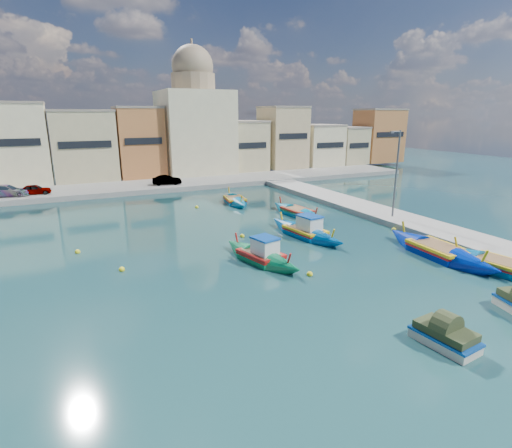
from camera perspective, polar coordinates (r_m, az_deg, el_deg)
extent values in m
plane|color=#112F35|center=(23.51, -2.52, -7.96)|extent=(160.00, 160.00, 0.00)
cube|color=gray|center=(34.25, 26.39, -1.58)|extent=(4.00, 70.00, 0.50)
cube|color=gray|center=(53.32, -16.20, 5.11)|extent=(80.00, 8.00, 0.60)
cube|color=beige|center=(59.38, -31.27, 9.62)|extent=(7.88, 6.24, 9.89)
cube|color=gray|center=(59.27, -31.98, 14.49)|extent=(8.04, 6.37, 0.30)
cube|color=black|center=(56.20, -31.61, 9.87)|extent=(6.30, 0.10, 0.90)
cube|color=tan|center=(59.81, -23.33, 10.18)|extent=(7.88, 7.44, 8.99)
cube|color=gray|center=(59.66, -23.82, 14.61)|extent=(8.04, 7.59, 0.30)
cube|color=black|center=(56.02, -23.18, 10.38)|extent=(6.30, 0.10, 0.90)
cube|color=#C2743D|center=(59.91, -16.27, 11.03)|extent=(6.17, 6.13, 9.43)
cube|color=gray|center=(59.78, -16.63, 15.67)|extent=(6.29, 6.26, 0.30)
cube|color=black|center=(56.81, -15.76, 11.33)|extent=(4.93, 0.10, 0.90)
cube|color=tan|center=(62.48, -9.38, 10.04)|extent=(7.31, 7.69, 6.05)
cube|color=gray|center=(62.27, -9.51, 12.95)|extent=(7.46, 7.85, 0.30)
cube|color=black|center=(58.73, -8.30, 10.04)|extent=(5.85, 0.10, 0.90)
cube|color=tan|center=(64.91, -2.47, 11.02)|extent=(7.54, 7.30, 7.41)
cube|color=gray|center=(64.73, -2.51, 14.43)|extent=(7.69, 7.45, 0.30)
cube|color=black|center=(61.51, -1.10, 11.13)|extent=(6.03, 0.10, 0.90)
cube|color=tan|center=(68.18, 3.83, 12.15)|extent=(6.36, 6.97, 9.63)
cube|color=gray|center=(68.07, 3.91, 16.33)|extent=(6.48, 7.11, 0.30)
cube|color=black|center=(65.09, 5.39, 12.39)|extent=(5.09, 0.10, 0.90)
cube|color=beige|center=(71.97, 8.98, 10.99)|extent=(6.63, 6.70, 6.65)
cube|color=gray|center=(71.79, 9.10, 13.75)|extent=(6.76, 6.83, 0.30)
cube|color=black|center=(69.17, 10.61, 11.02)|extent=(5.30, 0.10, 0.90)
cube|color=tan|center=(75.91, 12.69, 10.86)|extent=(5.08, 7.51, 6.20)
cube|color=gray|center=(75.74, 12.84, 13.31)|extent=(5.18, 7.66, 0.30)
cube|color=black|center=(72.94, 14.56, 10.81)|extent=(4.06, 0.10, 0.90)
cube|color=#C2743D|center=(79.67, 17.09, 11.89)|extent=(7.79, 6.00, 9.33)
cube|color=gray|center=(79.57, 17.37, 15.35)|extent=(7.95, 6.12, 0.30)
cube|color=black|center=(77.42, 18.66, 12.03)|extent=(6.23, 0.10, 0.90)
cube|color=beige|center=(62.69, -8.69, 12.81)|extent=(10.00, 10.00, 12.00)
cylinder|color=#9E8466|center=(62.79, -8.97, 19.38)|extent=(6.40, 6.40, 2.40)
sphere|color=#9E8466|center=(62.98, -9.06, 21.37)|extent=(6.00, 6.00, 6.00)
cylinder|color=#9E8466|center=(63.36, -9.18, 23.98)|extent=(0.30, 0.30, 1.60)
cylinder|color=#595B60|center=(36.98, 19.36, 6.30)|extent=(0.16, 0.16, 8.00)
cylinder|color=#595B60|center=(36.33, 19.45, 12.35)|extent=(1.00, 0.10, 0.10)
cube|color=#595B60|center=(35.99, 18.87, 12.30)|extent=(0.35, 0.15, 0.18)
imported|color=#4C1919|center=(51.15, -29.05, 4.34)|extent=(3.41, 1.57, 1.13)
imported|color=#4C1919|center=(52.31, -12.61, 6.15)|extent=(3.77, 1.81, 1.19)
imported|color=#4C1919|center=(51.39, -32.02, 4.05)|extent=(4.66, 2.60, 1.28)
cube|color=#0056A3|center=(31.75, 6.99, -1.40)|extent=(2.32, 3.57, 0.93)
cone|color=#0056A3|center=(33.79, 3.96, -0.20)|extent=(2.28, 3.29, 2.39)
cone|color=#0056A3|center=(29.80, 10.44, -2.59)|extent=(2.28, 3.29, 2.39)
cube|color=yellow|center=(31.64, 7.01, -0.72)|extent=(2.42, 3.76, 0.17)
cube|color=red|center=(31.69, 7.00, -1.01)|extent=(2.42, 3.64, 0.09)
cube|color=olive|center=(31.62, 7.02, -0.59)|extent=(2.00, 3.23, 0.06)
cylinder|color=yellow|center=(33.84, 3.69, 0.89)|extent=(0.19, 0.46, 1.02)
cylinder|color=yellow|center=(29.43, 10.87, -1.60)|extent=(0.19, 0.46, 1.02)
cube|color=white|center=(31.13, 7.63, 0.11)|extent=(1.54, 1.87, 1.03)
cube|color=#0F47A5|center=(30.98, 7.67, 1.13)|extent=(1.63, 2.00, 0.11)
cube|color=#0B7746|center=(26.27, 0.69, -4.94)|extent=(2.44, 3.24, 0.91)
cone|color=#0B7746|center=(28.03, -2.44, -3.52)|extent=(2.39, 3.04, 2.27)
cone|color=#0B7746|center=(24.58, 4.27, -6.34)|extent=(2.39, 3.04, 2.27)
cube|color=red|center=(26.14, 0.69, -4.16)|extent=(2.54, 3.41, 0.16)
cube|color=red|center=(26.19, 0.69, -4.49)|extent=(2.54, 3.31, 0.09)
cube|color=olive|center=(26.11, 0.69, -4.01)|extent=(2.11, 2.92, 0.05)
cylinder|color=red|center=(28.02, -2.74, -2.26)|extent=(0.22, 0.45, 0.99)
cylinder|color=red|center=(24.21, 4.68, -5.21)|extent=(0.22, 0.45, 0.99)
cube|color=white|center=(25.64, 1.30, -3.20)|extent=(1.58, 1.73, 1.00)
cube|color=#0F47A5|center=(25.47, 1.30, -2.02)|extent=(1.67, 1.85, 0.11)
cube|color=#0072A0|center=(38.26, 5.89, 1.55)|extent=(2.14, 3.18, 0.91)
cone|color=#0072A0|center=(40.17, 3.73, 2.33)|extent=(2.12, 2.96, 2.28)
cone|color=#0072A0|center=(36.40, 8.28, 0.81)|extent=(2.12, 2.96, 2.28)
cube|color=#AE2112|center=(38.18, 5.91, 2.10)|extent=(2.23, 3.35, 0.16)
cube|color=#197F33|center=(38.21, 5.90, 1.86)|extent=(2.24, 3.24, 0.09)
cube|color=olive|center=(38.16, 5.91, 2.21)|extent=(1.84, 2.88, 0.05)
cylinder|color=#AE2112|center=(40.24, 3.54, 3.22)|extent=(0.18, 0.44, 0.99)
cylinder|color=#AE2112|center=(36.08, 8.57, 1.63)|extent=(0.18, 0.44, 0.99)
cube|color=#00699E|center=(43.23, -3.04, 3.23)|extent=(2.20, 3.01, 0.92)
cone|color=#00699E|center=(45.41, -3.79, 3.87)|extent=(2.18, 2.84, 2.28)
cone|color=#00699E|center=(41.04, -2.21, 2.64)|extent=(2.18, 2.84, 2.28)
cube|color=#ECAC13|center=(43.15, -3.04, 3.73)|extent=(2.30, 3.17, 0.17)
cube|color=red|center=(43.18, -3.04, 3.52)|extent=(2.30, 3.08, 0.09)
cube|color=olive|center=(43.13, -3.05, 3.83)|extent=(1.89, 2.73, 0.06)
cylinder|color=#ECAC13|center=(45.51, -3.88, 4.67)|extent=(0.19, 0.45, 1.01)
cylinder|color=#ECAC13|center=(40.70, -2.13, 3.40)|extent=(0.19, 0.45, 1.01)
cube|color=#0022A5|center=(29.82, 24.54, -3.79)|extent=(2.42, 3.86, 1.09)
cone|color=#0022A5|center=(31.87, 20.60, -2.08)|extent=(2.40, 3.57, 2.77)
cone|color=#0022A5|center=(27.93, 29.07, -5.52)|extent=(2.40, 3.57, 2.77)
cube|color=yellow|center=(29.69, 24.64, -2.95)|extent=(2.52, 4.07, 0.20)
cube|color=red|center=(29.74, 24.59, -3.31)|extent=(2.53, 3.94, 0.11)
cube|color=olive|center=(29.66, 24.66, -2.79)|extent=(2.07, 3.50, 0.07)
cylinder|color=yellow|center=(31.89, 20.36, -0.71)|extent=(0.19, 0.53, 1.19)
cylinder|color=yellow|center=(27.53, 29.75, -4.32)|extent=(0.19, 0.53, 1.19)
cube|color=#00609A|center=(28.85, 31.34, -5.36)|extent=(2.42, 3.34, 1.00)
cone|color=#00609A|center=(29.88, 26.98, -3.99)|extent=(2.39, 3.14, 2.48)
cube|color=yellow|center=(28.72, 31.46, -4.57)|extent=(2.53, 3.51, 0.18)
cube|color=red|center=(28.78, 31.41, -4.91)|extent=(2.53, 3.41, 0.10)
cube|color=olive|center=(28.70, 31.48, -4.42)|extent=(2.09, 3.02, 0.06)
cylinder|color=yellow|center=(29.80, 26.72, -2.69)|extent=(0.21, 0.49, 1.09)
cube|color=beige|center=(19.07, 25.27, -15.02)|extent=(1.64, 2.69, 0.64)
cube|color=#0F47A5|center=(18.93, 25.38, -14.23)|extent=(1.70, 2.77, 0.11)
cube|color=#2D381E|center=(18.81, 25.47, -13.57)|extent=(1.56, 2.40, 0.32)
cylinder|color=#2D381E|center=(18.74, 25.52, -13.15)|extent=(0.79, 2.31, 0.55)
sphere|color=#FFF11A|center=(26.09, -18.62, -6.18)|extent=(0.36, 0.36, 0.36)
sphere|color=#FFF11A|center=(31.34, -1.98, -1.72)|extent=(0.36, 0.36, 0.36)
sphere|color=#FFF11A|center=(41.43, -8.47, 2.39)|extent=(0.36, 0.36, 0.36)
sphere|color=#FFF11A|center=(30.42, -24.13, -3.66)|extent=(0.36, 0.36, 0.36)
sphere|color=#FFF11A|center=(34.95, 19.09, -0.76)|extent=(0.36, 0.36, 0.36)
sphere|color=#FFF11A|center=(24.26, 7.69, -7.13)|extent=(0.36, 0.36, 0.36)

